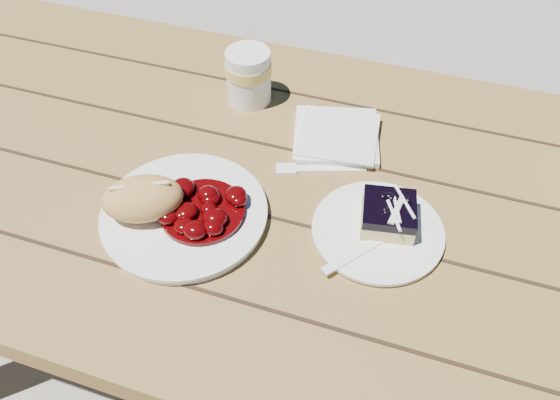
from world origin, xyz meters
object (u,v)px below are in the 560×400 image
(second_cup, at_px, (249,76))
(main_plate, at_px, (185,215))
(picnic_table, at_px, (335,254))
(blueberry_cake, at_px, (388,214))
(dessert_plate, at_px, (378,231))
(bread_roll, at_px, (143,198))

(second_cup, bearing_deg, main_plate, -88.42)
(picnic_table, bearing_deg, blueberry_cake, -29.02)
(second_cup, bearing_deg, dessert_plate, -39.92)
(picnic_table, distance_m, blueberry_cake, 0.21)
(picnic_table, relative_size, main_plate, 7.79)
(blueberry_cake, bearing_deg, picnic_table, 141.20)
(dessert_plate, height_order, second_cup, second_cup)
(bread_roll, bearing_deg, dessert_plate, 13.54)
(main_plate, bearing_deg, second_cup, 91.58)
(picnic_table, bearing_deg, dessert_plate, -40.37)
(picnic_table, distance_m, second_cup, 0.37)
(picnic_table, xyz_separation_m, blueberry_cake, (0.08, -0.04, 0.19))
(dessert_plate, height_order, blueberry_cake, blueberry_cake)
(picnic_table, height_order, dessert_plate, dessert_plate)
(picnic_table, xyz_separation_m, main_plate, (-0.23, -0.12, 0.17))
(blueberry_cake, bearing_deg, dessert_plate, -133.46)
(bread_roll, relative_size, dessert_plate, 0.63)
(dessert_plate, bearing_deg, main_plate, -167.69)
(picnic_table, xyz_separation_m, bread_roll, (-0.28, -0.14, 0.21))
(dessert_plate, distance_m, second_cup, 0.40)
(dessert_plate, xyz_separation_m, blueberry_cake, (0.01, 0.01, 0.03))
(main_plate, distance_m, blueberry_cake, 0.32)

